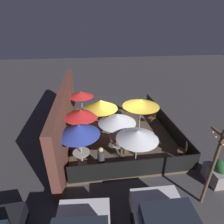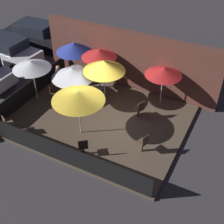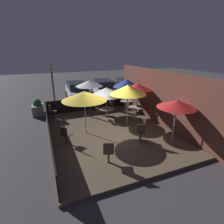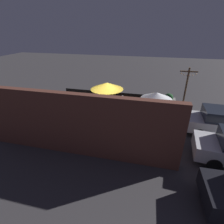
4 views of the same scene
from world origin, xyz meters
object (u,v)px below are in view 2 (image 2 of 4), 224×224
(dining_table_0, at_px, (100,78))
(dining_table_1, at_px, (76,71))
(patron_0, at_px, (59,77))
(patio_chair_4, at_px, (8,124))
(patio_chair_0, at_px, (143,143))
(patio_umbrella_3, at_px, (164,72))
(patio_chair_3, at_px, (140,109))
(patio_chair_1, at_px, (83,146))
(patio_umbrella_0, at_px, (99,53))
(patio_umbrella_4, at_px, (78,96))
(parked_car_2, at_px, (36,34))
(patio_umbrella_5, at_px, (31,65))
(dining_table_2, at_px, (74,94))
(patio_umbrella_1, at_px, (74,47))
(patio_umbrella_6, at_px, (104,66))
(patio_umbrella_2, at_px, (72,73))
(patio_chair_2, at_px, (54,91))

(dining_table_0, distance_m, dining_table_1, 1.56)
(dining_table_0, bearing_deg, patron_0, -156.93)
(patio_chair_4, bearing_deg, patio_chair_0, -49.92)
(patio_umbrella_3, distance_m, patio_chair_3, 2.08)
(patio_umbrella_3, relative_size, dining_table_1, 2.49)
(patio_chair_0, xyz_separation_m, patio_chair_3, (-1.04, 2.05, -0.00))
(dining_table_1, bearing_deg, patio_chair_1, -54.83)
(patio_umbrella_0, xyz_separation_m, patron_0, (-2.02, -0.86, -1.48))
(patio_umbrella_4, bearing_deg, patron_0, 137.85)
(patio_umbrella_3, height_order, dining_table_1, patio_umbrella_3)
(patio_chair_0, bearing_deg, parked_car_2, -10.99)
(patio_umbrella_5, bearing_deg, patio_umbrella_4, -18.99)
(patio_umbrella_3, relative_size, dining_table_2, 2.27)
(patio_umbrella_0, relative_size, dining_table_1, 2.72)
(dining_table_0, distance_m, patio_chair_4, 5.42)
(patio_umbrella_1, xyz_separation_m, dining_table_0, (1.56, -0.06, -1.43))
(patio_umbrella_3, distance_m, parked_car_2, 10.15)
(patio_umbrella_1, xyz_separation_m, parked_car_2, (-4.76, 2.61, -1.29))
(patio_umbrella_3, xyz_separation_m, dining_table_1, (-4.99, -0.02, -1.30))
(patio_umbrella_3, height_order, patio_umbrella_4, patio_umbrella_4)
(dining_table_2, relative_size, patio_chair_1, 0.98)
(patio_umbrella_6, relative_size, patron_0, 1.91)
(dining_table_2, bearing_deg, patio_umbrella_2, 153.43)
(dining_table_0, xyz_separation_m, patio_chair_0, (3.95, -3.46, -0.05))
(patio_chair_0, distance_m, patio_chair_1, 2.48)
(patio_chair_2, bearing_deg, dining_table_2, -0.00)
(patio_umbrella_1, distance_m, patio_umbrella_6, 2.71)
(patio_umbrella_1, distance_m, patio_umbrella_5, 2.63)
(patio_umbrella_6, bearing_deg, dining_table_0, 128.73)
(patio_umbrella_2, bearing_deg, dining_table_0, 78.03)
(parked_car_2, bearing_deg, patio_umbrella_4, -42.24)
(patio_umbrella_4, height_order, patio_umbrella_5, patio_umbrella_4)
(patio_umbrella_6, height_order, patio_chair_0, patio_umbrella_6)
(patio_umbrella_6, xyz_separation_m, dining_table_0, (-0.88, 1.10, -1.55))
(patio_umbrella_1, relative_size, patio_umbrella_4, 1.01)
(patio_umbrella_4, distance_m, patio_chair_1, 2.09)
(patio_chair_2, xyz_separation_m, patio_chair_3, (4.46, 0.63, 0.02))
(patio_umbrella_5, height_order, dining_table_2, patio_umbrella_5)
(patio_umbrella_5, xyz_separation_m, dining_table_2, (1.94, 0.56, -1.45))
(dining_table_0, height_order, patio_chair_1, patio_chair_1)
(parked_car_2, bearing_deg, patio_umbrella_6, -29.31)
(patio_umbrella_5, bearing_deg, patio_umbrella_3, 23.74)
(patio_umbrella_1, relative_size, patio_chair_2, 2.45)
(dining_table_0, xyz_separation_m, patio_chair_2, (-1.54, -2.05, -0.08))
(patio_umbrella_6, distance_m, dining_table_1, 3.12)
(patio_umbrella_3, bearing_deg, patio_chair_2, -156.74)
(patio_umbrella_1, bearing_deg, patio_umbrella_0, -2.33)
(patio_chair_2, bearing_deg, dining_table_0, 45.09)
(patio_umbrella_2, xyz_separation_m, dining_table_0, (0.40, 1.89, -1.24))
(patio_umbrella_6, distance_m, dining_table_2, 2.16)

